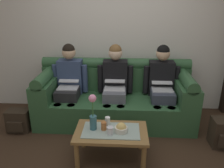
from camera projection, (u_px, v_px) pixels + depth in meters
ground_plane at (110, 168)px, 2.68m from camera, size 14.00×14.00×0.00m
back_wall_patterned at (117, 25)px, 3.76m from camera, size 6.00×0.12×2.90m
couch at (115, 98)px, 3.65m from camera, size 2.40×0.88×0.96m
person_left at (69, 81)px, 3.58m from camera, size 0.56×0.67×1.22m
person_middle at (115, 81)px, 3.54m from camera, size 0.56×0.67×1.22m
person_right at (162, 82)px, 3.50m from camera, size 0.56×0.67×1.22m
coffee_table at (111, 135)px, 2.73m from camera, size 0.86×0.52×0.40m
flower_vase at (93, 113)px, 2.66m from camera, size 0.09×0.09×0.45m
snack_bowl at (121, 128)px, 2.66m from camera, size 0.15×0.15×0.12m
cup_near_left at (104, 126)px, 2.70m from camera, size 0.07×0.07×0.10m
cup_near_right at (108, 121)px, 2.79m from camera, size 0.06×0.06×0.11m
cup_far_center at (110, 130)px, 2.62m from camera, size 0.08×0.08×0.09m
backpack_left at (19, 121)px, 3.38m from camera, size 0.33×0.25×0.34m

